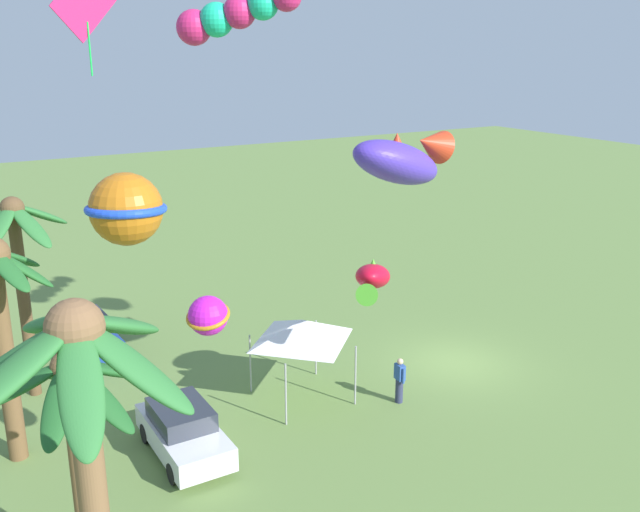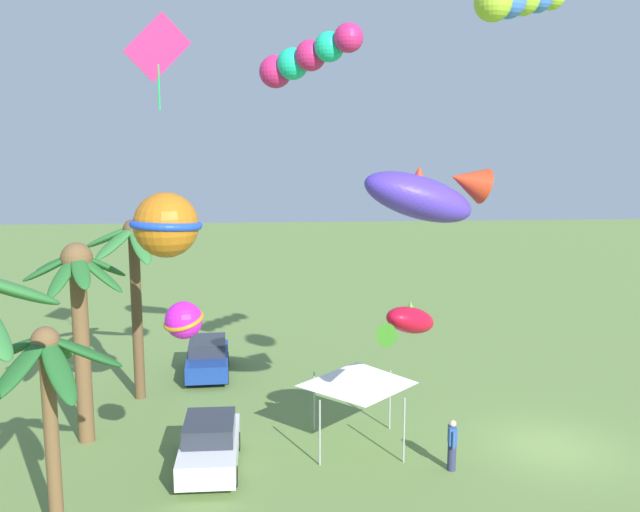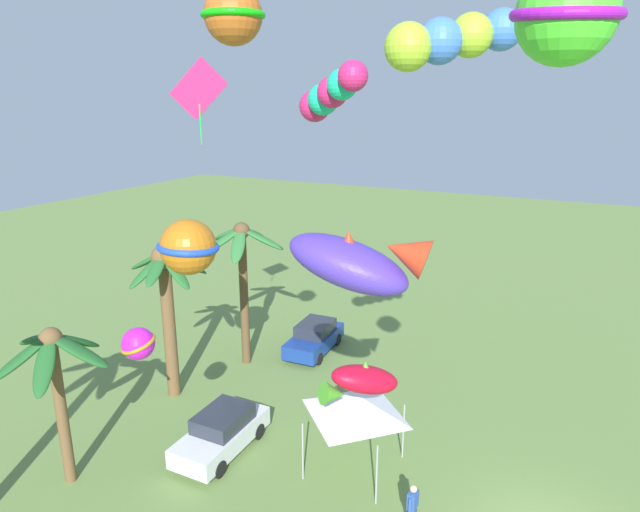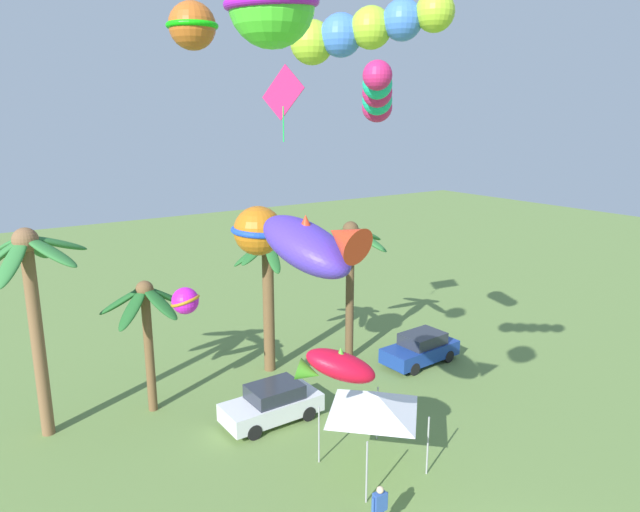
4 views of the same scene
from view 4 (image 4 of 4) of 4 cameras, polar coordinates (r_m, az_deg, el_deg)
The scene contains 17 objects.
palm_tree_0 at distance 22.92m, azimuth -26.75°, elevation -2.31°, with size 4.12×3.89×7.94m.
palm_tree_1 at distance 23.71m, azimuth -16.89°, elevation -5.43°, with size 3.56×3.79×5.49m.
palm_tree_2 at distance 26.33m, azimuth -5.19°, elevation -1.56°, with size 3.53×3.32×6.65m.
palm_tree_3 at distance 27.42m, azimuth 2.98°, elevation 0.00°, with size 3.85×3.94×6.92m.
parked_car_0 at distance 28.67m, azimuth 9.94°, elevation -9.01°, with size 3.98×1.90×1.51m.
parked_car_1 at distance 23.33m, azimuth -4.74°, elevation -14.36°, with size 3.91×1.76×1.51m.
spectator_0 at distance 17.88m, azimuth 5.92°, elevation -23.82°, with size 0.55×0.26×1.59m.
festival_tent at distance 19.76m, azimuth 5.31°, elevation -14.21°, with size 2.86×2.86×2.85m.
kite_fish_0 at distance 14.75m, azimuth -0.90°, elevation 1.19°, with size 2.04×3.77×1.98m.
kite_tube_1 at distance 12.62m, azimuth 4.31°, elevation 21.47°, with size 2.40×2.87×1.32m.
kite_ball_2 at distance 15.02m, azimuth -12.55°, elevation 21.39°, with size 1.53×1.53×1.13m.
kite_tube_3 at distance 19.45m, azimuth 5.69°, elevation 15.66°, with size 2.80×3.13×1.83m.
kite_ball_4 at distance 9.07m, azimuth -4.84°, elevation 23.70°, with size 1.85×1.85×1.27m.
kite_diamond_5 at distance 22.55m, azimuth -3.69°, elevation 15.76°, with size 0.75×1.92×2.84m.
kite_fish_6 at distance 16.62m, azimuth 1.59°, elevation -10.88°, with size 2.35×2.26×1.31m.
kite_ball_7 at distance 20.48m, azimuth -13.22°, elevation -4.34°, with size 1.45×1.45×0.94m.
kite_ball_8 at distance 22.06m, azimuth -6.15°, elevation 2.51°, with size 2.94×2.94×1.90m.
Camera 4 is at (-10.72, -7.05, 11.64)m, focal length 32.27 mm.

